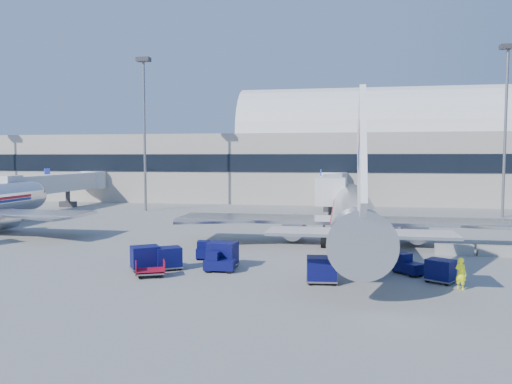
% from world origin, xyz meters
% --- Properties ---
extents(ground, '(260.00, 260.00, 0.00)m').
position_xyz_m(ground, '(0.00, 0.00, 0.00)').
color(ground, gray).
rests_on(ground, ground).
extents(terminal, '(170.00, 28.15, 21.00)m').
position_xyz_m(terminal, '(-13.60, 55.96, 7.52)').
color(terminal, '#B2AA9E').
rests_on(terminal, ground).
extents(airliner_main, '(32.00, 37.26, 12.07)m').
position_xyz_m(airliner_main, '(10.00, 4.51, 2.93)').
color(airliner_main, silver).
rests_on(airliner_main, ground).
extents(jetbridge_near, '(4.40, 27.50, 6.25)m').
position_xyz_m(jetbridge_near, '(7.60, 30.81, 3.93)').
color(jetbridge_near, silver).
rests_on(jetbridge_near, ground).
extents(jetbridge_mid, '(4.40, 27.50, 6.25)m').
position_xyz_m(jetbridge_mid, '(-34.40, 30.81, 3.93)').
color(jetbridge_mid, silver).
rests_on(jetbridge_mid, ground).
extents(mast_west, '(2.00, 1.20, 22.60)m').
position_xyz_m(mast_west, '(-20.00, 30.00, 14.79)').
color(mast_west, slate).
rests_on(mast_west, ground).
extents(mast_east, '(2.00, 1.20, 22.60)m').
position_xyz_m(mast_east, '(30.00, 30.00, 14.79)').
color(mast_east, slate).
rests_on(mast_east, ground).
extents(barrier_near, '(3.00, 0.55, 0.90)m').
position_xyz_m(barrier_near, '(18.00, 2.00, 0.45)').
color(barrier_near, '#9E9E96').
rests_on(barrier_near, ground).
extents(barrier_mid, '(3.00, 0.55, 0.90)m').
position_xyz_m(barrier_mid, '(21.30, 2.00, 0.45)').
color(barrier_mid, '#9E9E96').
rests_on(barrier_mid, ground).
extents(tug_lead, '(2.15, 1.12, 1.38)m').
position_xyz_m(tug_lead, '(0.46, -7.04, 0.63)').
color(tug_lead, '#090A44').
rests_on(tug_lead, ground).
extents(tug_right, '(2.16, 2.32, 1.38)m').
position_xyz_m(tug_right, '(13.39, -5.54, 0.63)').
color(tug_right, '#090A44').
rests_on(tug_right, ground).
extents(tug_left, '(1.44, 2.38, 1.46)m').
position_xyz_m(tug_left, '(-1.75, -2.70, 0.67)').
color(tug_left, '#090A44').
rests_on(tug_left, ground).
extents(cart_train_a, '(2.27, 1.83, 1.85)m').
position_xyz_m(cart_train_a, '(0.46, -5.68, 0.99)').
color(cart_train_a, '#090A44').
rests_on(cart_train_a, ground).
extents(cart_train_b, '(2.29, 2.15, 1.61)m').
position_xyz_m(cart_train_b, '(-3.17, -7.02, 0.86)').
color(cart_train_b, '#090A44').
rests_on(cart_train_b, ground).
extents(cart_train_c, '(2.48, 2.35, 1.74)m').
position_xyz_m(cart_train_c, '(-4.68, -7.58, 0.93)').
color(cart_train_c, '#090A44').
rests_on(cart_train_c, ground).
extents(cart_solo_near, '(2.06, 1.65, 1.70)m').
position_xyz_m(cart_solo_near, '(7.70, -9.06, 0.91)').
color(cart_solo_near, '#090A44').
rests_on(cart_solo_near, ground).
extents(cart_solo_far, '(2.12, 2.01, 1.49)m').
position_xyz_m(cart_solo_far, '(15.15, -7.59, 0.80)').
color(cart_solo_far, '#090A44').
rests_on(cart_solo_far, ground).
extents(cart_open_red, '(2.31, 2.01, 0.52)m').
position_xyz_m(cart_open_red, '(-3.61, -9.30, 0.37)').
color(cart_open_red, slate).
rests_on(cart_open_red, ground).
extents(ramp_worker, '(0.83, 0.84, 1.95)m').
position_xyz_m(ramp_worker, '(16.04, -9.12, 0.98)').
color(ramp_worker, '#DFF419').
rests_on(ramp_worker, ground).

